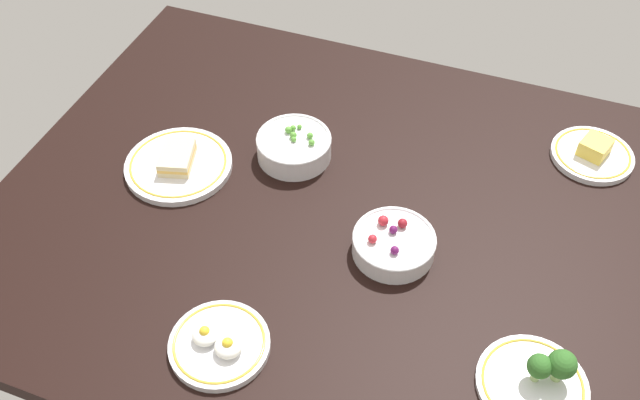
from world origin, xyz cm
name	(u,v)px	position (x,y,z in cm)	size (l,w,h in cm)	color
dining_table	(320,213)	(0.00, 0.00, 2.00)	(131.10, 110.72, 4.00)	black
bowl_berries	(394,244)	(-17.19, 6.04, 6.42)	(15.98, 15.98, 6.10)	silver
bowl_peas	(294,146)	(10.46, -12.11, 6.85)	(16.18, 16.18, 6.46)	silver
plate_sandwich	(177,165)	(32.26, 0.37, 5.24)	(22.87, 22.87, 4.65)	silver
plate_eggs	(219,344)	(4.79, 36.74, 5.22)	(17.54, 17.54, 4.86)	silver
plate_cheese	(593,153)	(-50.27, -34.12, 5.23)	(17.59, 17.59, 4.82)	silver
plate_broccoli	(538,379)	(-47.38, 24.85, 5.95)	(18.50, 18.50, 7.91)	silver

